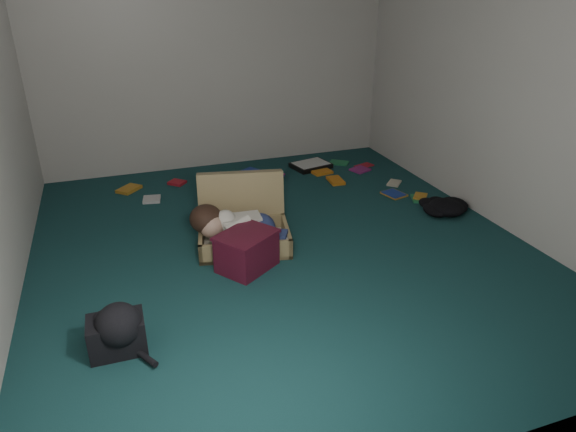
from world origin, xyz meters
TOP-DOWN VIEW (x-y plane):
  - floor at (0.00, 0.00)m, footprint 4.50×4.50m
  - wall_back at (0.00, 2.25)m, footprint 4.50×0.00m
  - wall_front at (0.00, -2.25)m, footprint 4.50×0.00m
  - wall_right at (2.00, 0.00)m, footprint 0.00×4.50m
  - suitcase at (-0.27, 0.24)m, footprint 0.88×0.86m
  - person at (-0.36, 0.07)m, footprint 0.78×0.50m
  - maroon_bin at (-0.37, -0.24)m, footprint 0.55×0.53m
  - backpack at (-1.36, -0.92)m, footprint 0.42×0.34m
  - clothing_pile at (1.70, 0.21)m, footprint 0.45×0.38m
  - paper_tray at (0.96, 1.76)m, footprint 0.49×0.41m
  - book_scatter at (0.66, 1.40)m, footprint 2.98×1.59m

SIDE VIEW (x-z plane):
  - floor at x=0.00m, z-range 0.00..0.00m
  - book_scatter at x=0.66m, z-range 0.00..0.02m
  - paper_tray at x=0.96m, z-range 0.00..0.06m
  - clothing_pile at x=1.70m, z-range 0.00..0.13m
  - backpack at x=-1.36m, z-range 0.00..0.25m
  - maroon_bin at x=-0.37m, z-range 0.00..0.30m
  - suitcase at x=-0.27m, z-range -0.11..0.44m
  - person at x=-0.36m, z-range 0.04..0.38m
  - wall_back at x=0.00m, z-range -0.95..3.55m
  - wall_front at x=0.00m, z-range -0.95..3.55m
  - wall_right at x=2.00m, z-range -0.95..3.55m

